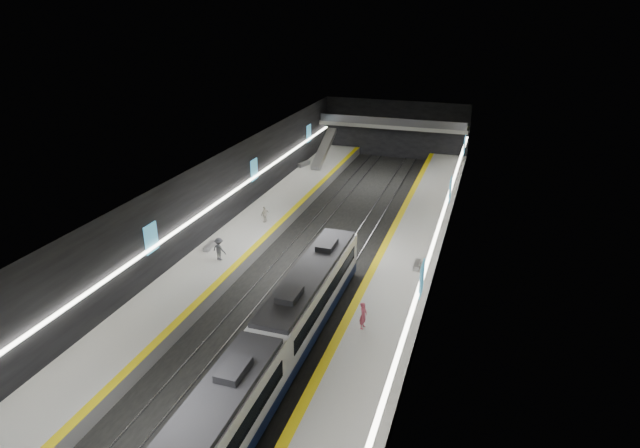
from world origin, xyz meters
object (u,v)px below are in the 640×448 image
(bench_left_far, at_px, (304,164))
(passenger_right_a, at_px, (363,316))
(train, at_px, (266,357))
(passenger_left_a, at_px, (265,214))
(passenger_left_b, at_px, (219,249))
(bench_left_near, at_px, (209,246))
(escalator, at_px, (324,149))
(bench_right_far, at_px, (417,265))

(bench_left_far, relative_size, passenger_right_a, 1.11)
(train, bearing_deg, passenger_left_a, 113.93)
(passenger_left_b, bearing_deg, train, 141.38)
(bench_left_near, xyz_separation_m, passenger_right_a, (15.42, -7.55, 0.72))
(train, relative_size, passenger_left_a, 18.76)
(escalator, bearing_deg, passenger_left_a, -87.75)
(passenger_left_b, bearing_deg, passenger_left_a, -78.45)
(train, xyz_separation_m, passenger_left_b, (-9.46, 12.15, -0.23))
(bench_right_far, relative_size, passenger_left_a, 1.00)
(bench_right_far, distance_m, passenger_right_a, 9.92)
(escalator, xyz_separation_m, passenger_left_a, (0.82, -20.92, -1.10))
(bench_left_near, relative_size, passenger_left_a, 1.04)
(bench_right_far, bearing_deg, passenger_right_a, -102.03)
(escalator, xyz_separation_m, bench_left_near, (-1.37, -27.77, -1.70))
(bench_left_far, bearing_deg, escalator, 64.53)
(passenger_right_a, bearing_deg, bench_left_near, 71.29)
(bench_left_near, bearing_deg, bench_right_far, 2.31)
(bench_left_near, height_order, passenger_left_b, passenger_left_b)
(train, distance_m, bench_left_far, 41.20)
(bench_right_far, distance_m, passenger_left_a, 15.99)
(bench_left_far, height_order, passenger_right_a, passenger_right_a)
(bench_left_far, height_order, passenger_left_a, passenger_left_a)
(bench_right_far, bearing_deg, passenger_left_b, -166.45)
(train, relative_size, bench_left_far, 14.64)
(train, xyz_separation_m, bench_right_far, (6.08, 15.95, -1.00))
(passenger_right_a, bearing_deg, passenger_left_b, 73.87)
(bench_left_far, distance_m, bench_right_far, 29.61)
(train, height_order, passenger_left_b, train)
(passenger_right_a, bearing_deg, bench_right_far, -4.45)
(passenger_right_a, xyz_separation_m, passenger_left_a, (-13.23, 14.41, -0.12))
(train, height_order, escalator, escalator)
(bench_right_far, xyz_separation_m, passenger_right_a, (-2.03, -9.68, 0.73))
(bench_left_near, xyz_separation_m, bench_right_far, (17.45, 2.13, -0.01))
(escalator, distance_m, bench_left_far, 3.39)
(bench_left_far, xyz_separation_m, passenger_right_a, (16.05, -33.14, 0.67))
(passenger_right_a, relative_size, passenger_left_b, 0.96)
(train, xyz_separation_m, escalator, (-10.00, 41.60, 0.70))
(escalator, height_order, passenger_left_b, escalator)
(bench_right_far, bearing_deg, bench_left_far, 127.44)
(bench_left_far, bearing_deg, train, -56.15)
(escalator, relative_size, bench_left_near, 4.81)
(escalator, relative_size, passenger_left_a, 5.00)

